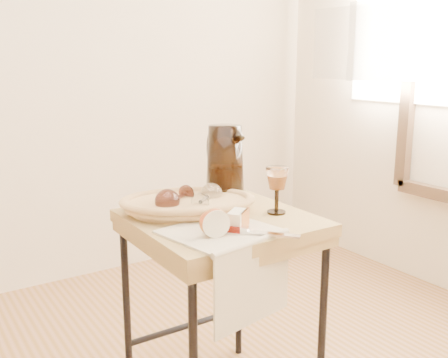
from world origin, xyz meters
TOP-DOWN VIEW (x-y plane):
  - side_table at (0.39, 0.51)m, footprint 0.51×0.51m
  - tea_towel at (0.30, 0.39)m, footprint 0.31×0.29m
  - bread_basket at (0.32, 0.60)m, footprint 0.44×0.38m
  - goblet_lying_a at (0.29, 0.61)m, footprint 0.14×0.12m
  - goblet_lying_b at (0.38, 0.58)m, footprint 0.13×0.13m
  - pitcher at (0.51, 0.67)m, footprint 0.24×0.29m
  - wine_goblet at (0.55, 0.45)m, footprint 0.09×0.09m
  - apple_half at (0.27, 0.37)m, footprint 0.09×0.06m
  - apple_wedge at (0.36, 0.38)m, footprint 0.08×0.08m
  - table_knife at (0.35, 0.33)m, footprint 0.18×0.21m

SIDE VIEW (x-z plane):
  - side_table at x=0.39m, z-range 0.00..0.65m
  - tea_towel at x=0.30m, z-range 0.65..0.65m
  - table_knife at x=0.35m, z-range 0.65..0.67m
  - bread_basket at x=0.32m, z-range 0.65..0.70m
  - apple_wedge at x=0.36m, z-range 0.65..0.70m
  - apple_half at x=0.27m, z-range 0.65..0.73m
  - goblet_lying_b at x=0.38m, z-range 0.66..0.73m
  - goblet_lying_a at x=0.29m, z-range 0.66..0.73m
  - wine_goblet at x=0.55m, z-range 0.65..0.79m
  - pitcher at x=0.51m, z-range 0.63..0.92m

